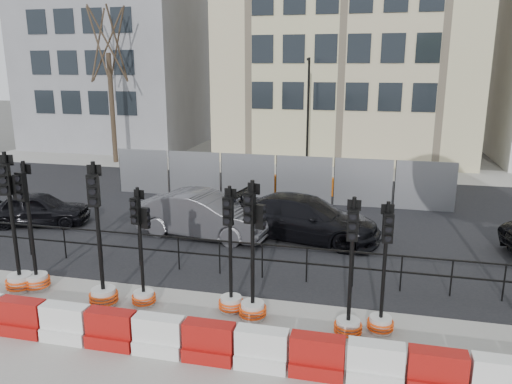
% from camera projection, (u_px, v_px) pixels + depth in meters
% --- Properties ---
extents(ground, '(120.00, 120.00, 0.00)m').
position_uv_depth(ground, '(206.00, 293.00, 12.67)').
color(ground, '#51514C').
rests_on(ground, ground).
extents(sidewalk_near, '(40.00, 6.00, 0.02)m').
position_uv_depth(sidewalk_near, '(156.00, 358.00, 9.84)').
color(sidewalk_near, gray).
rests_on(sidewalk_near, ground).
extents(road, '(40.00, 14.00, 0.03)m').
position_uv_depth(road, '(265.00, 215.00, 19.26)').
color(road, black).
rests_on(road, ground).
extents(sidewalk_far, '(40.00, 4.00, 0.02)m').
position_uv_depth(sidewalk_far, '(300.00, 169.00, 27.74)').
color(sidewalk_far, gray).
rests_on(sidewalk_far, ground).
extents(building_grey, '(11.00, 9.06, 14.00)m').
position_uv_depth(building_grey, '(116.00, 45.00, 34.81)').
color(building_grey, gray).
rests_on(building_grey, ground).
extents(building_cream, '(15.00, 10.06, 18.00)m').
position_uv_depth(building_cream, '(350.00, 9.00, 30.71)').
color(building_cream, '#C6B191').
rests_on(building_cream, ground).
extents(kerb_railing, '(18.00, 0.04, 1.00)m').
position_uv_depth(kerb_railing, '(220.00, 251.00, 13.63)').
color(kerb_railing, black).
rests_on(kerb_railing, ground).
extents(heras_fencing, '(14.33, 1.72, 2.00)m').
position_uv_depth(heras_fencing, '(268.00, 181.00, 21.76)').
color(heras_fencing, gray).
rests_on(heras_fencing, ground).
extents(lamp_post_far, '(0.12, 0.56, 6.00)m').
position_uv_depth(lamp_post_far, '(308.00, 113.00, 25.88)').
color(lamp_post_far, black).
rests_on(lamp_post_far, ground).
extents(tree_bare_far, '(2.00, 2.00, 9.00)m').
position_uv_depth(tree_bare_far, '(108.00, 46.00, 28.11)').
color(tree_bare_far, '#473828').
rests_on(tree_bare_far, ground).
extents(barrier_row, '(15.70, 0.50, 0.80)m').
position_uv_depth(barrier_row, '(159.00, 337.00, 9.94)').
color(barrier_row, '#AC1A0D').
rests_on(barrier_row, ground).
extents(traffic_signal_a, '(0.66, 0.66, 3.37)m').
position_uv_depth(traffic_signal_a, '(34.00, 264.00, 12.70)').
color(traffic_signal_a, '#BABAB6').
rests_on(traffic_signal_a, ground).
extents(traffic_signal_b, '(0.71, 0.71, 3.61)m').
position_uv_depth(traffic_signal_b, '(18.00, 259.00, 12.59)').
color(traffic_signal_b, '#BABAB6').
rests_on(traffic_signal_b, ground).
extents(traffic_signal_c, '(0.69, 0.69, 3.52)m').
position_uv_depth(traffic_signal_c, '(102.00, 277.00, 11.84)').
color(traffic_signal_c, '#BABAB6').
rests_on(traffic_signal_c, ground).
extents(traffic_signal_d, '(0.58, 0.58, 2.93)m').
position_uv_depth(traffic_signal_d, '(143.00, 278.00, 11.85)').
color(traffic_signal_d, '#BABAB6').
rests_on(traffic_signal_d, ground).
extents(traffic_signal_e, '(0.60, 0.60, 3.03)m').
position_uv_depth(traffic_signal_e, '(231.00, 287.00, 11.57)').
color(traffic_signal_e, '#BABAB6').
rests_on(traffic_signal_e, ground).
extents(traffic_signal_f, '(0.64, 0.64, 3.24)m').
position_uv_depth(traffic_signal_f, '(253.00, 287.00, 11.19)').
color(traffic_signal_f, '#BABAB6').
rests_on(traffic_signal_f, ground).
extents(traffic_signal_g, '(0.61, 0.61, 3.07)m').
position_uv_depth(traffic_signal_g, '(349.00, 309.00, 10.51)').
color(traffic_signal_g, '#BABAB6').
rests_on(traffic_signal_g, ground).
extents(traffic_signal_h, '(0.58, 0.58, 2.93)m').
position_uv_depth(traffic_signal_h, '(382.00, 307.00, 10.66)').
color(traffic_signal_h, '#BABAB6').
rests_on(traffic_signal_h, ground).
extents(car_a, '(3.36, 4.35, 1.22)m').
position_uv_depth(car_a, '(38.00, 209.00, 17.91)').
color(car_a, black).
rests_on(car_a, ground).
extents(car_b, '(2.81, 5.00, 1.51)m').
position_uv_depth(car_b, '(203.00, 215.00, 16.71)').
color(car_b, '#454449').
rests_on(car_b, ground).
extents(car_c, '(3.90, 5.72, 1.44)m').
position_uv_depth(car_c, '(305.00, 218.00, 16.46)').
color(car_c, black).
rests_on(car_c, ground).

